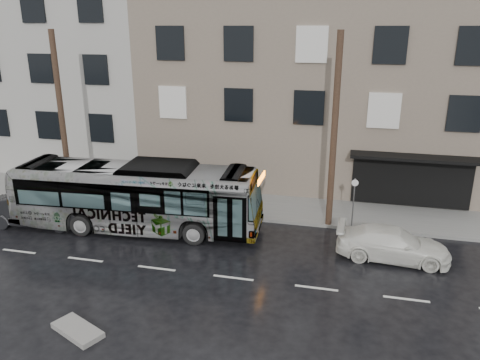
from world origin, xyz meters
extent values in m
plane|color=black|center=(0.00, 0.00, 0.00)|extent=(120.00, 120.00, 0.00)
cube|color=gray|center=(0.00, 4.90, 0.07)|extent=(90.00, 3.60, 0.15)
cube|color=#746759|center=(5.00, 12.70, 5.50)|extent=(20.00, 12.00, 11.00)
cube|color=#A7A59D|center=(-18.00, 14.20, 8.00)|extent=(26.00, 15.00, 16.00)
cylinder|color=#4A3425|center=(6.50, 3.30, 4.65)|extent=(0.30, 0.30, 9.00)
cylinder|color=#4A3425|center=(-7.50, 3.30, 4.65)|extent=(0.30, 0.30, 9.00)
cylinder|color=slate|center=(7.60, 3.30, 1.35)|extent=(0.06, 0.06, 2.40)
imported|color=#B2B2B2|center=(-2.41, 0.96, 1.65)|extent=(11.97, 3.48, 3.29)
imported|color=white|center=(9.27, 0.59, 0.67)|extent=(4.69, 2.09, 1.34)
imported|color=black|center=(-7.31, 0.24, 0.81)|extent=(5.10, 2.28, 1.62)
cube|color=gray|center=(-0.80, -6.95, 0.09)|extent=(1.97, 1.48, 0.18)
camera|label=1|loc=(7.18, -18.02, 9.34)|focal=35.00mm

